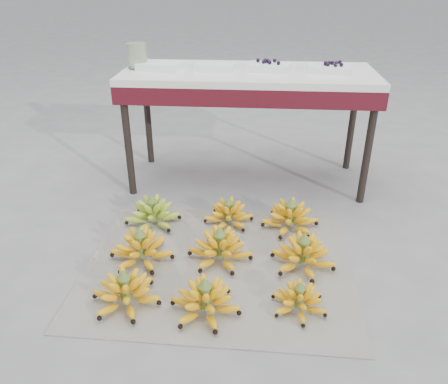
# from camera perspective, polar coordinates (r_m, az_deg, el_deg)

# --- Properties ---
(ground) EXTENTS (60.00, 60.00, 0.00)m
(ground) POSITION_cam_1_polar(r_m,az_deg,el_deg) (2.16, 0.36, -8.59)
(ground) COLOR slate
(ground) RESTS_ON ground
(newspaper_mat) EXTENTS (1.27, 1.07, 0.01)m
(newspaper_mat) POSITION_cam_1_polar(r_m,az_deg,el_deg) (2.12, -0.66, -9.21)
(newspaper_mat) COLOR beige
(newspaper_mat) RESTS_ON ground
(bunch_front_left) EXTENTS (0.37, 0.37, 0.17)m
(bunch_front_left) POSITION_cam_1_polar(r_m,az_deg,el_deg) (1.91, -12.72, -12.62)
(bunch_front_left) COLOR #FFBE07
(bunch_front_left) RESTS_ON newspaper_mat
(bunch_front_center) EXTENTS (0.37, 0.37, 0.17)m
(bunch_front_center) POSITION_cam_1_polar(r_m,az_deg,el_deg) (1.83, -2.47, -13.96)
(bunch_front_center) COLOR #FFBE07
(bunch_front_center) RESTS_ON newspaper_mat
(bunch_front_right) EXTENTS (0.31, 0.31, 0.14)m
(bunch_front_right) POSITION_cam_1_polar(r_m,az_deg,el_deg) (1.87, 9.79, -13.68)
(bunch_front_right) COLOR #FFBE07
(bunch_front_right) RESTS_ON newspaper_mat
(bunch_mid_left) EXTENTS (0.31, 0.31, 0.18)m
(bunch_mid_left) POSITION_cam_1_polar(r_m,az_deg,el_deg) (2.14, -10.73, -7.30)
(bunch_mid_left) COLOR #FFBE07
(bunch_mid_left) RESTS_ON newspaper_mat
(bunch_mid_center) EXTENTS (0.40, 0.40, 0.19)m
(bunch_mid_center) POSITION_cam_1_polar(r_m,az_deg,el_deg) (2.11, -0.54, -7.36)
(bunch_mid_center) COLOR #FFBE07
(bunch_mid_center) RESTS_ON newspaper_mat
(bunch_mid_right) EXTENTS (0.38, 0.38, 0.18)m
(bunch_mid_right) POSITION_cam_1_polar(r_m,az_deg,el_deg) (2.10, 10.28, -8.04)
(bunch_mid_right) COLOR #FFBE07
(bunch_mid_right) RESTS_ON newspaper_mat
(bunch_back_left) EXTENTS (0.32, 0.32, 0.18)m
(bunch_back_left) POSITION_cam_1_polar(r_m,az_deg,el_deg) (2.42, -9.28, -2.80)
(bunch_back_left) COLOR #79A221
(bunch_back_left) RESTS_ON newspaper_mat
(bunch_back_center) EXTENTS (0.30, 0.30, 0.16)m
(bunch_back_center) POSITION_cam_1_polar(r_m,az_deg,el_deg) (2.39, 0.60, -2.90)
(bunch_back_center) COLOR #FFBE07
(bunch_back_center) RESTS_ON newspaper_mat
(bunch_back_right) EXTENTS (0.31, 0.31, 0.18)m
(bunch_back_right) POSITION_cam_1_polar(r_m,az_deg,el_deg) (2.38, 8.64, -3.30)
(bunch_back_right) COLOR #FFBE07
(bunch_back_right) RESTS_ON newspaper_mat
(vendor_table) EXTENTS (1.50, 0.60, 0.72)m
(vendor_table) POSITION_cam_1_polar(r_m,az_deg,el_deg) (2.70, 3.19, 13.86)
(vendor_table) COLOR black
(vendor_table) RESTS_ON ground
(tray_far_left) EXTENTS (0.27, 0.21, 0.04)m
(tray_far_left) POSITION_cam_1_polar(r_m,az_deg,el_deg) (2.73, -8.34, 15.97)
(tray_far_left) COLOR silver
(tray_far_left) RESTS_ON vendor_table
(tray_left) EXTENTS (0.24, 0.18, 0.04)m
(tray_left) POSITION_cam_1_polar(r_m,az_deg,el_deg) (2.69, -1.17, 16.03)
(tray_left) COLOR silver
(tray_left) RESTS_ON vendor_table
(tray_right) EXTENTS (0.26, 0.21, 0.06)m
(tray_right) POSITION_cam_1_polar(r_m,az_deg,el_deg) (2.70, 5.89, 15.99)
(tray_right) COLOR silver
(tray_right) RESTS_ON vendor_table
(tray_far_right) EXTENTS (0.26, 0.20, 0.06)m
(tray_far_right) POSITION_cam_1_polar(r_m,az_deg,el_deg) (2.71, 13.60, 15.43)
(tray_far_right) COLOR silver
(tray_far_right) RESTS_ON vendor_table
(glass_jar) EXTENTS (0.15, 0.15, 0.15)m
(glass_jar) POSITION_cam_1_polar(r_m,az_deg,el_deg) (2.78, -11.30, 17.04)
(glass_jar) COLOR beige
(glass_jar) RESTS_ON vendor_table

